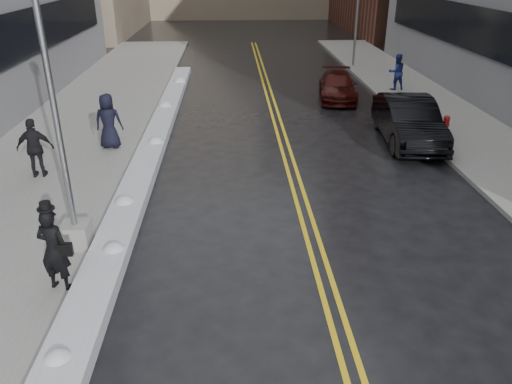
{
  "coord_description": "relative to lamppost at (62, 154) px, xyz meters",
  "views": [
    {
      "loc": [
        0.5,
        -8.64,
        6.49
      ],
      "look_at": [
        1.06,
        2.39,
        1.3
      ],
      "focal_mm": 35.0,
      "sensor_mm": 36.0,
      "label": 1
    }
  ],
  "objects": [
    {
      "name": "lane_line_left",
      "position": [
        5.65,
        8.0,
        -2.53
      ],
      "size": [
        0.12,
        50.0,
        0.01
      ],
      "primitive_type": "cube",
      "color": "gold",
      "rests_on": "ground"
    },
    {
      "name": "pedestrian_d",
      "position": [
        -2.37,
        4.4,
        -1.43
      ],
      "size": [
        1.16,
        0.57,
        1.9
      ],
      "primitive_type": "imported",
      "rotation": [
        0.0,
        0.0,
        3.24
      ],
      "color": "black",
      "rests_on": "sidewalk_west"
    },
    {
      "name": "ground",
      "position": [
        3.3,
        -2.0,
        -2.53
      ],
      "size": [
        160.0,
        160.0,
        0.0
      ],
      "primitive_type": "plane",
      "color": "black",
      "rests_on": "ground"
    },
    {
      "name": "car_maroon",
      "position": [
        9.18,
        14.13,
        -1.9
      ],
      "size": [
        2.35,
        4.58,
        1.27
      ],
      "primitive_type": "imported",
      "rotation": [
        0.0,
        0.0,
        -0.13
      ],
      "color": "#380B08",
      "rests_on": "ground"
    },
    {
      "name": "sidewalk_west",
      "position": [
        -2.45,
        8.0,
        -2.46
      ],
      "size": [
        5.5,
        50.0,
        0.15
      ],
      "primitive_type": "cube",
      "color": "gray",
      "rests_on": "ground"
    },
    {
      "name": "pedestrian_c",
      "position": [
        -0.65,
        6.99,
        -1.38
      ],
      "size": [
        1.01,
        0.69,
        2.0
      ],
      "primitive_type": "imported",
      "rotation": [
        0.0,
        0.0,
        3.09
      ],
      "color": "black",
      "rests_on": "sidewalk_west"
    },
    {
      "name": "snow_ridge",
      "position": [
        0.85,
        6.0,
        -2.36
      ],
      "size": [
        0.9,
        30.0,
        0.34
      ],
      "primitive_type": "cube",
      "color": "silver",
      "rests_on": "ground"
    },
    {
      "name": "traffic_signal",
      "position": [
        11.8,
        22.0,
        0.87
      ],
      "size": [
        0.16,
        0.2,
        6.0
      ],
      "color": "gray",
      "rests_on": "sidewalk_east"
    },
    {
      "name": "lamppost",
      "position": [
        0.0,
        0.0,
        0.0
      ],
      "size": [
        0.65,
        0.65,
        7.62
      ],
      "color": "gray",
      "rests_on": "sidewalk_west"
    },
    {
      "name": "pedestrian_fedora",
      "position": [
        0.1,
        -1.7,
        -1.46
      ],
      "size": [
        0.76,
        0.59,
        1.85
      ],
      "primitive_type": "imported",
      "rotation": [
        0.0,
        0.0,
        2.9
      ],
      "color": "black",
      "rests_on": "sidewalk_west"
    },
    {
      "name": "sidewalk_east",
      "position": [
        13.3,
        8.0,
        -2.46
      ],
      "size": [
        4.0,
        50.0,
        0.15
      ],
      "primitive_type": "cube",
      "color": "gray",
      "rests_on": "ground"
    },
    {
      "name": "pedestrian_east",
      "position": [
        12.51,
        15.33,
        -1.46
      ],
      "size": [
        0.99,
        0.82,
        1.85
      ],
      "primitive_type": "imported",
      "rotation": [
        0.0,
        0.0,
        3.28
      ],
      "color": "navy",
      "rests_on": "sidewalk_east"
    },
    {
      "name": "fire_hydrant",
      "position": [
        12.3,
        8.0,
        -1.98
      ],
      "size": [
        0.26,
        0.26,
        0.73
      ],
      "color": "maroon",
      "rests_on": "sidewalk_east"
    },
    {
      "name": "lane_line_right",
      "position": [
        5.95,
        8.0,
        -2.53
      ],
      "size": [
        0.12,
        50.0,
        0.01
      ],
      "primitive_type": "cube",
      "color": "gold",
      "rests_on": "ground"
    },
    {
      "name": "car_black",
      "position": [
        10.55,
        7.42,
        -1.67
      ],
      "size": [
        2.17,
        5.33,
        1.72
      ],
      "primitive_type": "imported",
      "rotation": [
        0.0,
        0.0,
        -0.07
      ],
      "color": "black",
      "rests_on": "ground"
    }
  ]
}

